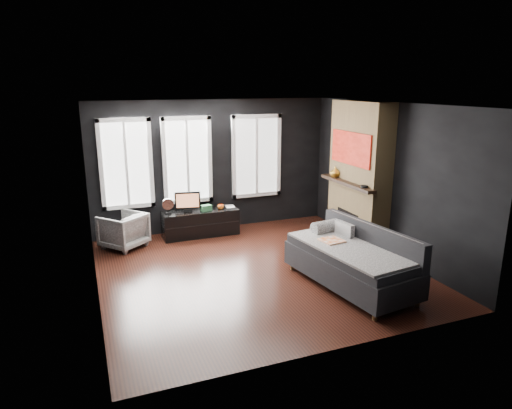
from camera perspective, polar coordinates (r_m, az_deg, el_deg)
name	(u,v)px	position (r m, az deg, el deg)	size (l,w,h in m)	color
floor	(257,270)	(7.65, 0.12, -8.23)	(5.00, 5.00, 0.00)	black
ceiling	(257,104)	(7.04, 0.13, 12.41)	(5.00, 5.00, 0.00)	white
wall_back	(213,166)	(9.55, -5.38, 4.86)	(5.00, 0.02, 2.70)	black
wall_left	(90,206)	(6.76, -20.03, -0.22)	(0.02, 5.00, 2.70)	black
wall_right	(388,180)	(8.45, 16.14, 3.00)	(0.02, 5.00, 2.70)	black
windows	(191,116)	(9.28, -8.18, 10.89)	(4.00, 0.16, 1.76)	white
fireplace	(359,174)	(8.81, 12.76, 3.70)	(0.70, 1.62, 2.70)	#93724C
sofa	(351,258)	(7.07, 11.73, -6.51)	(1.08, 2.15, 0.93)	black
stripe_pillow	(344,234)	(7.46, 10.98, -3.65)	(0.09, 0.38, 0.38)	gray
armchair	(123,229)	(8.92, -16.26, -2.93)	(0.71, 0.66, 0.73)	white
media_console	(200,223)	(9.33, -6.96, -2.31)	(1.53, 0.48, 0.52)	black
monitor	(188,200)	(9.16, -8.56, 0.51)	(0.51, 0.11, 0.46)	black
desk_fan	(168,206)	(9.08, -10.95, -0.18)	(0.23, 0.23, 0.32)	#969696
mug	(221,206)	(9.30, -4.42, -0.22)	(0.12, 0.10, 0.12)	orange
book	(226,202)	(9.42, -3.82, 0.36)	(0.18, 0.02, 0.24)	gray
storage_box	(206,208)	(9.22, -6.27, -0.42)	(0.21, 0.13, 0.11)	#2E693D
mantel_vase	(335,172)	(9.05, 9.85, 4.01)	(0.20, 0.21, 0.20)	gold
mantel_clock	(364,187)	(8.24, 13.39, 2.20)	(0.12, 0.12, 0.04)	black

